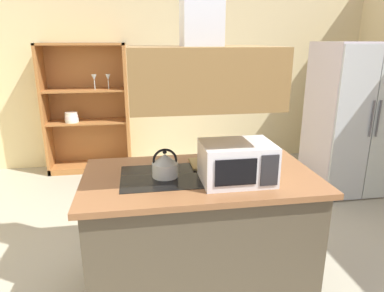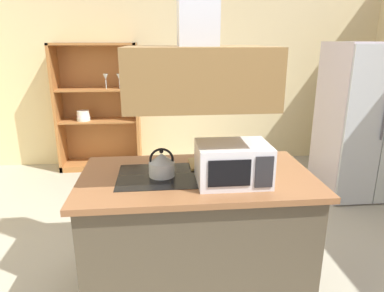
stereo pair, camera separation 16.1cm
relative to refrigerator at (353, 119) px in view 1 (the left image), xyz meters
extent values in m
plane|color=#A09C87|center=(-2.07, -1.55, -0.89)|extent=(7.80, 7.80, 0.00)
cube|color=beige|center=(-2.07, 1.45, 0.46)|extent=(6.00, 0.12, 2.70)
cube|color=#4D4332|center=(-2.12, -1.49, -0.46)|extent=(1.52, 0.82, 0.86)
cube|color=brown|center=(-2.12, -1.49, -0.01)|extent=(1.60, 0.90, 0.04)
cube|color=black|center=(-2.37, -1.49, 0.02)|extent=(0.60, 0.48, 0.00)
cube|color=brown|center=(-2.12, -1.49, 0.69)|extent=(0.90, 0.70, 0.36)
cube|color=#BAB0B9|center=(0.00, 0.01, 0.00)|extent=(0.90, 0.72, 1.77)
cube|color=#B3BBBF|center=(-0.23, -0.36, 0.00)|extent=(0.44, 0.03, 1.73)
cylinder|color=#4C4C51|center=(-0.04, -0.39, 0.09)|extent=(0.02, 0.02, 0.40)
cylinder|color=#4C4C51|center=(0.04, -0.39, 0.09)|extent=(0.02, 0.02, 0.40)
cube|color=#A76934|center=(-3.76, 1.19, -0.01)|extent=(0.04, 0.40, 1.75)
cube|color=#A76934|center=(-2.67, 1.19, -0.01)|extent=(0.04, 0.40, 1.75)
cube|color=#A76934|center=(-3.22, 1.19, 0.85)|extent=(1.13, 0.40, 0.03)
cube|color=#A76934|center=(-3.22, 1.19, -0.85)|extent=(1.13, 0.40, 0.08)
cube|color=#A76934|center=(-3.22, 1.38, -0.01)|extent=(1.13, 0.02, 1.75)
cube|color=#A76934|center=(-3.22, 1.19, -0.19)|extent=(1.05, 0.36, 0.02)
cube|color=#A76934|center=(-3.22, 1.19, 0.25)|extent=(1.05, 0.36, 0.02)
cylinder|color=white|center=(-3.42, 1.14, -0.15)|extent=(0.18, 0.18, 0.05)
cylinder|color=white|center=(-3.42, 1.14, -0.10)|extent=(0.17, 0.17, 0.05)
cylinder|color=white|center=(-3.42, 1.14, -0.06)|extent=(0.16, 0.16, 0.05)
cylinder|color=silver|center=(-3.08, 1.15, 0.32)|extent=(0.01, 0.01, 0.12)
cone|color=silver|center=(-3.08, 1.15, 0.42)|extent=(0.07, 0.07, 0.08)
cylinder|color=silver|center=(-2.90, 1.15, 0.32)|extent=(0.01, 0.01, 0.12)
cone|color=silver|center=(-2.90, 1.15, 0.42)|extent=(0.07, 0.07, 0.08)
cylinder|color=beige|center=(-2.37, -1.49, 0.07)|extent=(0.18, 0.18, 0.10)
cone|color=#AFBEC0|center=(-2.37, -1.49, 0.14)|extent=(0.17, 0.17, 0.06)
sphere|color=black|center=(-2.37, -1.49, 0.19)|extent=(0.03, 0.03, 0.03)
torus|color=black|center=(-2.37, -1.49, 0.13)|extent=(0.17, 0.02, 0.17)
cube|color=#A88E4E|center=(-1.99, -1.30, 0.02)|extent=(0.34, 0.24, 0.02)
cube|color=silver|center=(-1.91, -1.64, 0.14)|extent=(0.46, 0.34, 0.26)
cube|color=black|center=(-1.97, -1.82, 0.14)|extent=(0.26, 0.01, 0.17)
cube|color=#262628|center=(-1.75, -1.82, 0.14)|extent=(0.11, 0.01, 0.20)
camera|label=1|loc=(-2.53, -3.68, 0.90)|focal=32.42mm
camera|label=2|loc=(-2.38, -3.70, 0.90)|focal=32.42mm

